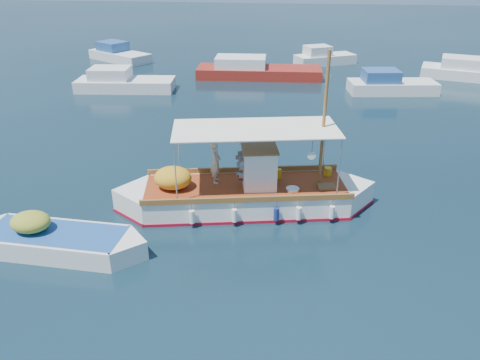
# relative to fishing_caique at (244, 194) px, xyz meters

# --- Properties ---
(ground) EXTENTS (160.00, 160.00, 0.00)m
(ground) POSITION_rel_fishing_caique_xyz_m (0.45, -0.34, -0.54)
(ground) COLOR black
(ground) RESTS_ON ground
(fishing_caique) EXTENTS (9.87, 4.02, 6.13)m
(fishing_caique) POSITION_rel_fishing_caique_xyz_m (0.00, 0.00, 0.00)
(fishing_caique) COLOR white
(fishing_caique) RESTS_ON ground
(dinghy) EXTENTS (6.30, 2.00, 1.54)m
(dinghy) POSITION_rel_fishing_caique_xyz_m (-5.83, -3.68, -0.22)
(dinghy) COLOR white
(dinghy) RESTS_ON ground
(bg_boat_nw) EXTENTS (7.00, 3.04, 1.80)m
(bg_boat_nw) POSITION_rel_fishing_caique_xyz_m (-10.50, 15.79, -0.05)
(bg_boat_nw) COLOR silver
(bg_boat_nw) RESTS_ON ground
(bg_boat_n) EXTENTS (9.73, 3.25, 1.80)m
(bg_boat_n) POSITION_rel_fishing_caique_xyz_m (-1.52, 20.68, -0.05)
(bg_boat_n) COLOR maroon
(bg_boat_n) RESTS_ON ground
(bg_boat_ne) EXTENTS (6.20, 2.99, 1.80)m
(bg_boat_ne) POSITION_rel_fishing_caique_xyz_m (8.20, 17.45, -0.05)
(bg_boat_ne) COLOR silver
(bg_boat_ne) RESTS_ON ground
(bg_boat_e) EXTENTS (9.40, 5.05, 1.80)m
(bg_boat_e) POSITION_rel_fishing_caique_xyz_m (15.70, 22.08, -0.05)
(bg_boat_e) COLOR silver
(bg_boat_e) RESTS_ON ground
(bg_boat_far_w) EXTENTS (6.41, 5.18, 1.80)m
(bg_boat_far_w) POSITION_rel_fishing_caique_xyz_m (-14.39, 25.51, -0.05)
(bg_boat_far_w) COLOR silver
(bg_boat_far_w) RESTS_ON ground
(bg_boat_far_n) EXTENTS (5.55, 4.08, 1.80)m
(bg_boat_far_n) POSITION_rel_fishing_caique_xyz_m (3.96, 26.26, -0.05)
(bg_boat_far_n) COLOR silver
(bg_boat_far_n) RESTS_ON ground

